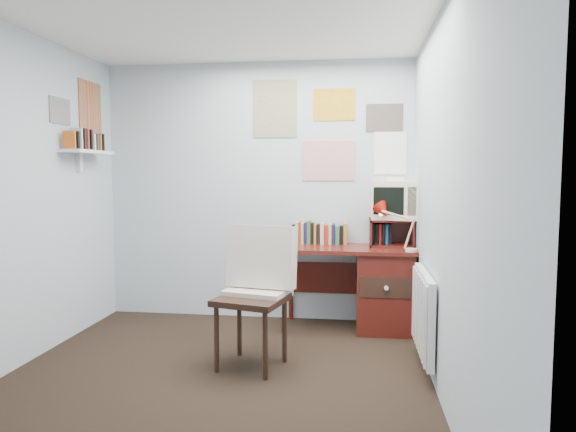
# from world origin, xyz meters

# --- Properties ---
(ground) EXTENTS (3.50, 3.50, 0.00)m
(ground) POSITION_xyz_m (0.00, 0.00, 0.00)
(ground) COLOR black
(ground) RESTS_ON ground
(back_wall) EXTENTS (3.00, 0.02, 2.50)m
(back_wall) POSITION_xyz_m (0.00, 1.75, 1.25)
(back_wall) COLOR #AFBEC8
(back_wall) RESTS_ON ground
(right_wall) EXTENTS (0.02, 3.50, 2.50)m
(right_wall) POSITION_xyz_m (1.50, 0.00, 1.25)
(right_wall) COLOR #AFBEC8
(right_wall) RESTS_ON ground
(ceiling) EXTENTS (3.00, 3.50, 0.02)m
(ceiling) POSITION_xyz_m (0.00, 0.00, 2.50)
(ceiling) COLOR white
(ceiling) RESTS_ON back_wall
(desk) EXTENTS (1.20, 0.55, 0.76)m
(desk) POSITION_xyz_m (1.17, 1.48, 0.41)
(desk) COLOR #4F1812
(desk) RESTS_ON ground
(desk_chair) EXTENTS (0.62, 0.61, 1.01)m
(desk_chair) POSITION_xyz_m (0.21, 0.43, 0.51)
(desk_chair) COLOR black
(desk_chair) RESTS_ON ground
(desk_lamp) EXTENTS (0.31, 0.29, 0.37)m
(desk_lamp) POSITION_xyz_m (1.44, 1.26, 0.95)
(desk_lamp) COLOR #AE180B
(desk_lamp) RESTS_ON desk
(tv_riser) EXTENTS (0.40, 0.30, 0.25)m
(tv_riser) POSITION_xyz_m (1.29, 1.59, 0.89)
(tv_riser) COLOR #4F1812
(tv_riser) RESTS_ON desk
(crt_tv) EXTENTS (0.45, 0.43, 0.38)m
(crt_tv) POSITION_xyz_m (1.32, 1.61, 1.20)
(crt_tv) COLOR beige
(crt_tv) RESTS_ON tv_riser
(book_row) EXTENTS (0.60, 0.14, 0.22)m
(book_row) POSITION_xyz_m (0.66, 1.66, 0.87)
(book_row) COLOR #4F1812
(book_row) RESTS_ON desk
(radiator) EXTENTS (0.09, 0.80, 0.60)m
(radiator) POSITION_xyz_m (1.46, 0.55, 0.42)
(radiator) COLOR white
(radiator) RESTS_ON right_wall
(wall_shelf) EXTENTS (0.20, 0.62, 0.24)m
(wall_shelf) POSITION_xyz_m (-1.40, 1.10, 1.62)
(wall_shelf) COLOR white
(wall_shelf) RESTS_ON left_wall
(posters_back) EXTENTS (1.20, 0.01, 0.90)m
(posters_back) POSITION_xyz_m (0.70, 1.74, 1.85)
(posters_back) COLOR white
(posters_back) RESTS_ON back_wall
(posters_left) EXTENTS (0.01, 0.70, 0.60)m
(posters_left) POSITION_xyz_m (-1.49, 1.10, 2.00)
(posters_left) COLOR white
(posters_left) RESTS_ON left_wall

